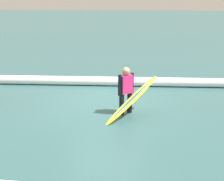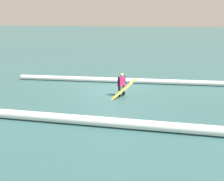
% 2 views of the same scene
% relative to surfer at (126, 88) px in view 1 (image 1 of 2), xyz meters
% --- Properties ---
extents(ground_plane, '(196.49, 196.49, 0.00)m').
position_rel_surfer_xyz_m(ground_plane, '(0.70, -0.69, -0.74)').
color(ground_plane, '#30595B').
extents(surfer, '(0.41, 0.38, 1.34)m').
position_rel_surfer_xyz_m(surfer, '(0.00, 0.00, 0.00)').
color(surfer, black).
rests_on(surfer, ground_plane).
extents(surfboard, '(1.47, 1.58, 1.04)m').
position_rel_surfer_xyz_m(surfboard, '(-0.20, 0.23, -0.24)').
color(surfboard, yellow).
rests_on(surfboard, ground_plane).
extents(wave_crest_foreground, '(14.62, 1.37, 0.34)m').
position_rel_surfer_xyz_m(wave_crest_foreground, '(0.53, -2.81, -0.58)').
color(wave_crest_foreground, white).
rests_on(wave_crest_foreground, ground_plane).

